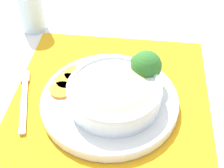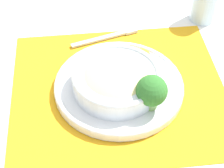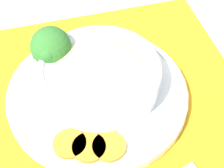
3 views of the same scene
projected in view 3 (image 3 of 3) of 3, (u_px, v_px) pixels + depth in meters
ground_plane at (98, 99)px, 0.60m from camera, size 4.00×4.00×0.00m
placemat at (98, 98)px, 0.60m from camera, size 0.45×0.50×0.00m
plate at (97, 93)px, 0.59m from camera, size 0.29×0.29×0.02m
bowl at (100, 74)px, 0.57m from camera, size 0.19×0.19×0.05m
broccoli_floret at (51, 47)px, 0.59m from camera, size 0.06×0.06×0.08m
carrot_slice_near at (70, 144)px, 0.52m from camera, size 0.05×0.05×0.01m
carrot_slice_middle at (89, 147)px, 0.52m from camera, size 0.05×0.05×0.01m
carrot_slice_far at (109, 147)px, 0.52m from camera, size 0.05×0.05×0.01m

